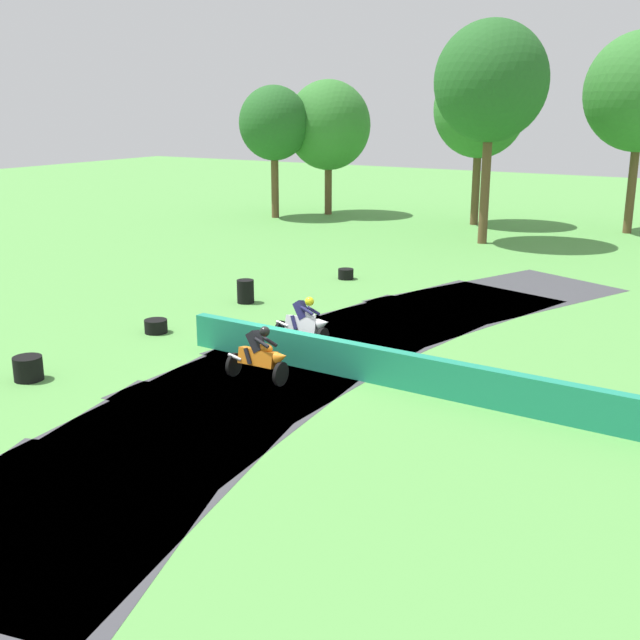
# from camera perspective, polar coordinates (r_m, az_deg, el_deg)

# --- Properties ---
(ground_plane) EXTENTS (120.00, 120.00, 0.00)m
(ground_plane) POSITION_cam_1_polar(r_m,az_deg,el_deg) (20.57, -2.12, -3.23)
(ground_plane) COLOR #569947
(track_asphalt) EXTENTS (8.69, 30.34, 0.01)m
(track_asphalt) POSITION_cam_1_polar(r_m,az_deg,el_deg) (20.12, -0.14, -3.65)
(track_asphalt) COLOR #3D3D42
(track_asphalt) RESTS_ON ground
(safety_barrier) EXTENTS (17.63, 0.87, 0.90)m
(safety_barrier) POSITION_cam_1_polar(r_m,az_deg,el_deg) (17.94, 12.90, -4.99)
(safety_barrier) COLOR #1E8466
(safety_barrier) RESTS_ON ground
(motorcycle_lead_white) EXTENTS (1.68, 0.77, 1.43)m
(motorcycle_lead_white) POSITION_cam_1_polar(r_m,az_deg,el_deg) (22.05, -1.10, -0.15)
(motorcycle_lead_white) COLOR black
(motorcycle_lead_white) RESTS_ON ground
(motorcycle_chase_orange) EXTENTS (1.68, 0.73, 1.43)m
(motorcycle_chase_orange) POSITION_cam_1_polar(r_m,az_deg,el_deg) (19.21, -4.37, -2.58)
(motorcycle_chase_orange) COLOR black
(motorcycle_chase_orange) RESTS_ON ground
(tire_stack_near) EXTENTS (0.60, 0.60, 0.40)m
(tire_stack_near) POSITION_cam_1_polar(r_m,az_deg,el_deg) (30.41, 1.90, 3.39)
(tire_stack_near) COLOR black
(tire_stack_near) RESTS_ON ground
(tire_stack_mid_a) EXTENTS (0.58, 0.58, 0.80)m
(tire_stack_mid_a) POSITION_cam_1_polar(r_m,az_deg,el_deg) (26.82, -5.47, 2.09)
(tire_stack_mid_a) COLOR black
(tire_stack_mid_a) RESTS_ON ground
(tire_stack_mid_b) EXTENTS (0.68, 0.68, 0.40)m
(tire_stack_mid_b) POSITION_cam_1_polar(r_m,az_deg,el_deg) (23.77, -11.90, -0.45)
(tire_stack_mid_b) COLOR black
(tire_stack_mid_b) RESTS_ON ground
(tire_stack_far) EXTENTS (0.71, 0.71, 0.60)m
(tire_stack_far) POSITION_cam_1_polar(r_m,az_deg,el_deg) (20.62, -20.55, -3.33)
(tire_stack_far) COLOR black
(tire_stack_far) RESTS_ON ground
(tree_far_left) EXTENTS (5.03, 5.03, 7.97)m
(tree_far_left) POSITION_cam_1_polar(r_m,az_deg,el_deg) (47.98, 0.62, 14.04)
(tree_far_left) COLOR brown
(tree_far_left) RESTS_ON ground
(tree_mid_rise) EXTENTS (4.07, 4.07, 7.62)m
(tree_mid_rise) POSITION_cam_1_polar(r_m,az_deg,el_deg) (46.65, -3.38, 14.14)
(tree_mid_rise) COLOR brown
(tree_mid_rise) RESTS_ON ground
(tree_behind_barrier) EXTENTS (5.00, 5.00, 8.93)m
(tree_behind_barrier) POSITION_cam_1_polar(r_m,az_deg,el_deg) (44.63, 11.61, 14.85)
(tree_behind_barrier) COLOR brown
(tree_behind_barrier) RESTS_ON ground
(tree_distant) EXTENTS (5.28, 5.28, 10.36)m
(tree_distant) POSITION_cam_1_polar(r_m,az_deg,el_deg) (38.56, 12.40, 16.64)
(tree_distant) COLOR brown
(tree_distant) RESTS_ON ground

